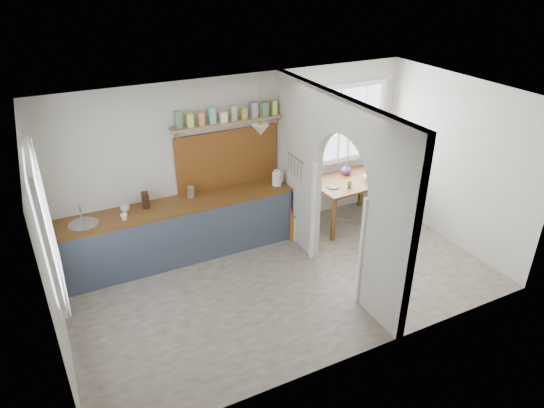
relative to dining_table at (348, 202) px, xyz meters
name	(u,v)px	position (x,y,z in m)	size (l,w,h in m)	color
floor	(287,282)	(-1.74, -1.06, -0.40)	(5.80, 3.20, 0.01)	gray
ceiling	(290,102)	(-1.74, -1.06, 2.20)	(5.80, 3.20, 0.01)	beige
walls	(288,200)	(-1.74, -1.06, 0.90)	(5.81, 3.21, 2.60)	beige
partition	(332,178)	(-1.04, -1.00, 1.06)	(0.12, 3.20, 2.60)	beige
kitchen_window	(43,226)	(-4.61, -1.06, 1.25)	(0.10, 1.16, 1.50)	white
nook_window	(339,125)	(0.06, 0.50, 1.20)	(1.76, 0.10, 1.30)	white
counter	(179,230)	(-2.87, 0.27, 0.06)	(3.50, 0.60, 0.90)	brown
sink	(84,225)	(-4.17, 0.24, 0.49)	(0.40, 0.40, 0.02)	#ADB2BC
backsplash	(228,158)	(-1.94, 0.51, 0.95)	(1.65, 0.03, 0.90)	brown
shelf	(228,118)	(-1.94, 0.43, 1.62)	(1.75, 0.20, 0.21)	#9F815E
pendant_lamp	(260,130)	(-1.59, 0.09, 1.48)	(0.26, 0.26, 0.16)	beige
utensil_rail	(296,158)	(-1.13, -0.16, 1.05)	(0.02, 0.02, 0.50)	#ADB2BC
dining_table	(348,202)	(0.00, 0.00, 0.00)	(1.27, 0.84, 0.79)	brown
chair_left	(302,212)	(-0.91, -0.01, 0.02)	(0.38, 0.38, 0.83)	white
chair_right	(395,188)	(0.92, -0.07, 0.09)	(0.45, 0.45, 0.98)	white
kettle	(277,178)	(-1.27, 0.18, 0.63)	(0.21, 0.17, 0.25)	white
mug_a	(124,217)	(-3.65, 0.11, 0.55)	(0.10, 0.10, 0.09)	white
mug_b	(125,208)	(-3.59, 0.35, 0.56)	(0.14, 0.14, 0.11)	silver
knife_block	(145,200)	(-3.29, 0.35, 0.61)	(0.10, 0.14, 0.22)	black
jar	(191,192)	(-2.62, 0.36, 0.59)	(0.11, 0.11, 0.18)	#716349
towel_magenta	(290,225)	(-1.16, -0.07, -0.12)	(0.02, 0.03, 0.58)	#A1315A
towel_orange	(292,228)	(-1.16, -0.12, -0.15)	(0.02, 0.03, 0.50)	#CA7C0A
bowl	(373,178)	(0.35, -0.15, 0.43)	(0.29, 0.29, 0.07)	white
table_cup	(349,185)	(-0.16, -0.21, 0.44)	(0.09, 0.09, 0.09)	#5E8D5D
plate	(333,187)	(-0.39, -0.10, 0.40)	(0.20, 0.20, 0.02)	#342F2E
vase	(346,169)	(0.08, 0.25, 0.49)	(0.18, 0.18, 0.18)	#61336E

